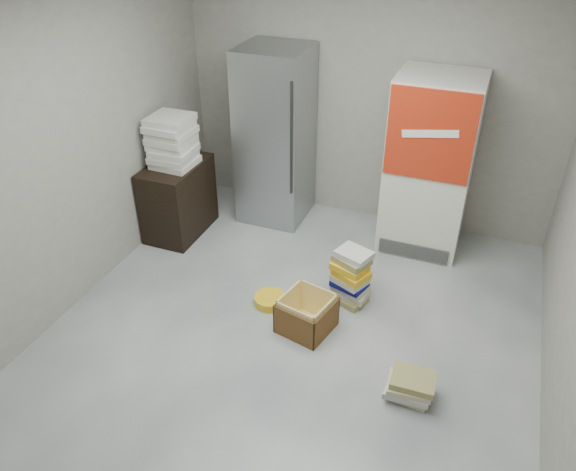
# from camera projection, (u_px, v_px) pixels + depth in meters

# --- Properties ---
(ground) EXTENTS (5.00, 5.00, 0.00)m
(ground) POSITION_uv_depth(u_px,v_px,m) (279.00, 356.00, 4.59)
(ground) COLOR beige
(ground) RESTS_ON ground
(room_shell) EXTENTS (4.04, 5.04, 2.82)m
(room_shell) POSITION_uv_depth(u_px,v_px,m) (277.00, 155.00, 3.62)
(room_shell) COLOR #9B958C
(room_shell) RESTS_ON ground
(steel_fridge) EXTENTS (0.70, 0.72, 1.90)m
(steel_fridge) POSITION_uv_depth(u_px,v_px,m) (275.00, 137.00, 6.02)
(steel_fridge) COLOR #A3A6AB
(steel_fridge) RESTS_ON ground
(coke_cooler) EXTENTS (0.80, 0.73, 1.80)m
(coke_cooler) POSITION_uv_depth(u_px,v_px,m) (430.00, 165.00, 5.53)
(coke_cooler) COLOR silver
(coke_cooler) RESTS_ON ground
(wood_shelf) EXTENTS (0.50, 0.80, 0.80)m
(wood_shelf) POSITION_uv_depth(u_px,v_px,m) (178.00, 199.00, 6.00)
(wood_shelf) COLOR black
(wood_shelf) RESTS_ON ground
(supply_box_stack) EXTENTS (0.43, 0.44, 0.52)m
(supply_box_stack) POSITION_uv_depth(u_px,v_px,m) (172.00, 141.00, 5.64)
(supply_box_stack) COLOR white
(supply_box_stack) RESTS_ON wood_shelf
(phonebook_stack_main) EXTENTS (0.38, 0.36, 0.55)m
(phonebook_stack_main) POSITION_uv_depth(u_px,v_px,m) (351.00, 277.00, 5.03)
(phonebook_stack_main) COLOR olive
(phonebook_stack_main) RESTS_ON ground
(phonebook_stack_side) EXTENTS (0.37, 0.30, 0.20)m
(phonebook_stack_side) POSITION_uv_depth(u_px,v_px,m) (410.00, 387.00, 4.19)
(phonebook_stack_side) COLOR #C1B28E
(phonebook_stack_side) RESTS_ON ground
(cardboard_box) EXTENTS (0.49, 0.49, 0.33)m
(cardboard_box) POSITION_uv_depth(u_px,v_px,m) (307.00, 316.00, 4.80)
(cardboard_box) COLOR yellow
(cardboard_box) RESTS_ON ground
(bucket_lid) EXTENTS (0.33, 0.33, 0.08)m
(bucket_lid) POSITION_uv_depth(u_px,v_px,m) (270.00, 300.00, 5.14)
(bucket_lid) COLOR gold
(bucket_lid) RESTS_ON ground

